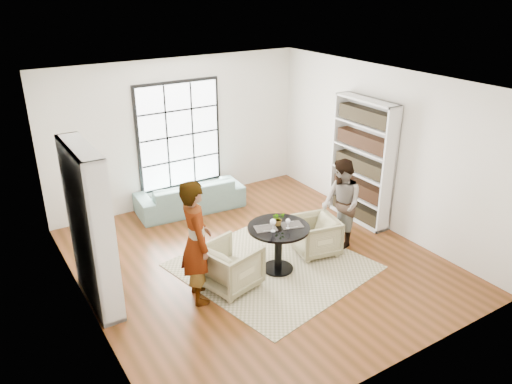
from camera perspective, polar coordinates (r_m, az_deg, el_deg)
ground at (r=8.53m, az=0.08°, el=-7.84°), size 6.00×6.00×0.00m
room_shell at (r=8.38m, az=-1.89°, el=1.18°), size 6.00×6.01×6.00m
rug at (r=8.38m, az=1.94°, el=-8.45°), size 3.18×3.18×0.01m
pedestal_table at (r=8.01m, az=2.58°, el=-5.38°), size 0.99×0.99×0.79m
sofa at (r=10.29m, az=-7.55°, el=-0.37°), size 2.22×1.02×0.63m
armchair_left at (r=7.71m, az=-2.92°, el=-8.46°), size 0.97×0.95×0.72m
armchair_right at (r=8.67m, az=6.78°, el=-4.97°), size 0.86×0.84×0.66m
person_left at (r=7.20m, az=-6.85°, el=-5.69°), size 0.58×0.77×1.89m
person_right at (r=8.79m, az=9.73°, el=-1.35°), size 0.80×0.92×1.59m
placemat_left at (r=7.85m, az=1.10°, el=-4.16°), size 0.40×0.35×0.01m
placemat_right at (r=7.97m, az=4.08°, el=-3.78°), size 0.40×0.35×0.01m
cutlery_left at (r=7.85m, az=1.10°, el=-4.12°), size 0.20×0.25×0.01m
cutlery_right at (r=7.97m, az=4.08°, el=-3.73°), size 0.20×0.25×0.01m
wine_glass_left at (r=7.70m, az=1.95°, el=-3.49°), size 0.10×0.10×0.21m
wine_glass_right at (r=7.81m, az=3.68°, el=-3.38°), size 0.08×0.08×0.17m
flower_centerpiece at (r=7.92m, az=2.56°, el=-3.05°), size 0.21×0.18×0.22m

